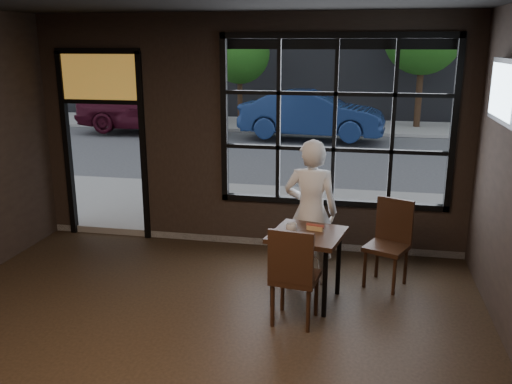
% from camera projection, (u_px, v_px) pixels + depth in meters
% --- Properties ---
extents(window_frame, '(3.06, 0.12, 2.28)m').
position_uv_depth(window_frame, '(335.00, 122.00, 7.13)').
color(window_frame, black).
rests_on(window_frame, ground).
extents(stained_transom, '(1.20, 0.06, 0.70)m').
position_uv_depth(stained_transom, '(100.00, 77.00, 7.60)').
color(stained_transom, orange).
rests_on(stained_transom, ground).
extents(street_asphalt, '(60.00, 41.00, 0.04)m').
position_uv_depth(street_asphalt, '(332.00, 102.00, 27.23)').
color(street_asphalt, '#545456').
rests_on(street_asphalt, ground).
extents(cafe_table, '(0.88, 0.88, 0.81)m').
position_uv_depth(cafe_table, '(306.00, 267.00, 6.01)').
color(cafe_table, black).
rests_on(cafe_table, floor).
extents(chair_near, '(0.51, 0.51, 1.06)m').
position_uv_depth(chair_near, '(295.00, 274.00, 5.52)').
color(chair_near, black).
rests_on(chair_near, floor).
extents(chair_window, '(0.59, 0.59, 1.03)m').
position_uv_depth(chair_window, '(387.00, 245.00, 6.35)').
color(chair_window, black).
rests_on(chair_window, floor).
extents(man, '(0.64, 0.42, 1.75)m').
position_uv_depth(man, '(311.00, 212.00, 6.40)').
color(man, silver).
rests_on(man, floor).
extents(hotdog, '(0.21, 0.12, 0.06)m').
position_uv_depth(hotdog, '(315.00, 228.00, 5.97)').
color(hotdog, tan).
rests_on(hotdog, cafe_table).
extents(cup, '(0.16, 0.16, 0.10)m').
position_uv_depth(cup, '(291.00, 228.00, 5.90)').
color(cup, silver).
rests_on(cup, cafe_table).
extents(tv, '(0.12, 1.07, 0.62)m').
position_uv_depth(tv, '(507.00, 91.00, 5.29)').
color(tv, black).
rests_on(tv, wall_right).
extents(navy_car, '(4.30, 1.79, 1.38)m').
position_uv_depth(navy_car, '(312.00, 114.00, 15.92)').
color(navy_car, navy).
rests_on(navy_car, street_asphalt).
extents(maroon_car, '(4.55, 1.83, 1.55)m').
position_uv_depth(maroon_car, '(150.00, 106.00, 17.19)').
color(maroon_car, '#3A0A17').
rests_on(maroon_car, street_asphalt).
extents(tree_left, '(2.06, 2.06, 3.51)m').
position_uv_depth(tree_left, '(240.00, 54.00, 18.43)').
color(tree_left, '#332114').
rests_on(tree_left, street_asphalt).
extents(tree_right, '(2.54, 2.54, 4.33)m').
position_uv_depth(tree_right, '(423.00, 36.00, 17.46)').
color(tree_right, '#332114').
rests_on(tree_right, street_asphalt).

